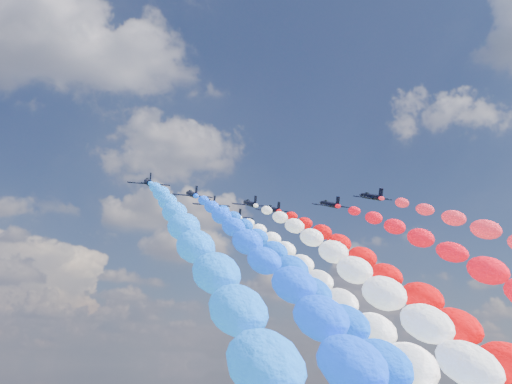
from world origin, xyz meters
name	(u,v)px	position (x,y,z in m)	size (l,w,h in m)	color
jet_0	(148,182)	(-26.94, -3.97, 101.38)	(9.12, 12.22, 2.69)	black
trail_0	(203,284)	(-26.94, -68.14, 71.34)	(6.23, 124.76, 62.99)	blue
jet_1	(192,194)	(-15.86, 3.26, 101.38)	(9.12, 12.22, 2.69)	black
trail_1	(278,294)	(-15.86, -60.91, 71.34)	(6.23, 124.76, 62.99)	#0C44F9
jet_2	(211,204)	(-9.79, 10.51, 101.38)	(9.12, 12.22, 2.69)	black
trail_2	(303,301)	(-9.79, -53.66, 71.34)	(6.23, 124.76, 62.99)	blue
jet_3	(250,204)	(-0.35, 7.94, 101.38)	(9.12, 12.22, 2.69)	black
trail_3	(372,301)	(-0.35, -56.23, 71.34)	(6.23, 124.76, 62.99)	silver
jet_4	(235,216)	(-0.79, 21.51, 101.38)	(9.12, 12.22, 2.69)	black
trail_4	(332,309)	(-0.79, -42.66, 71.34)	(6.23, 124.76, 62.99)	white
jet_5	(273,209)	(6.85, 11.90, 101.38)	(9.12, 12.22, 2.69)	black
trail_5	(404,305)	(6.85, -52.27, 71.34)	(6.23, 124.76, 62.99)	red
jet_6	(330,204)	(18.95, 3.06, 101.38)	(9.12, 12.22, 2.69)	black
trail_6	(512,301)	(18.95, -61.11, 71.34)	(6.23, 124.76, 62.99)	red
jet_7	(372,197)	(25.66, -6.56, 101.38)	(9.12, 12.22, 2.69)	black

